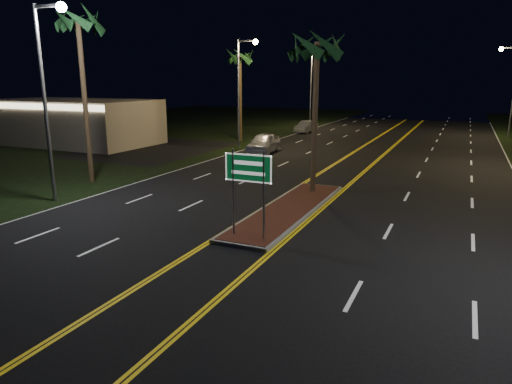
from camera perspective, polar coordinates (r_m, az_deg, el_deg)
The scene contains 14 objects.
ground at distance 14.50m, azimuth -5.74°, elevation -9.45°, with size 120.00×120.00×0.00m, color black.
grass_left at distance 52.12m, azimuth -20.79°, elevation 6.62°, with size 40.00×110.00×0.01m, color black.
median_island at distance 20.47m, azimuth 4.12°, elevation -2.19°, with size 2.25×10.25×0.17m.
highway_sign at distance 16.15m, azimuth -0.97°, elevation 1.98°, with size 1.80×0.08×3.20m.
commercial_building at distance 45.60m, azimuth -21.87°, elevation 8.15°, with size 15.00×8.12×4.00m.
streetlight_left_near at distance 23.29m, azimuth -24.51°, elevation 12.46°, with size 1.91×0.44×9.00m.
streetlight_left_mid at distance 39.52m, azimuth -1.71°, elevation 13.71°, with size 1.91×0.44×9.00m.
streetlight_left_far at distance 58.14m, azimuth 7.26°, elevation 13.63°, with size 1.91×0.44×9.00m.
streetlight_right_far at distance 53.61m, azimuth 29.26°, elevation 12.03°, with size 1.91×0.44×9.00m.
palm_median at distance 23.05m, azimuth 7.63°, elevation 17.57°, with size 2.40×2.40×8.30m.
palm_left_near at distance 27.57m, azimuth -21.36°, elevation 19.09°, with size 2.40×2.40×9.80m.
palm_left_far at distance 44.12m, azimuth -2.01°, elevation 16.43°, with size 2.40×2.40×8.80m.
car_near at distance 37.00m, azimuth 0.95°, elevation 6.35°, with size 2.36×5.50×1.83m, color silver.
car_far at distance 52.07m, azimuth 6.31°, elevation 8.24°, with size 1.92×4.49×1.50m, color #ABABB4.
Camera 1 is at (6.79, -11.47, 5.71)m, focal length 32.00 mm.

